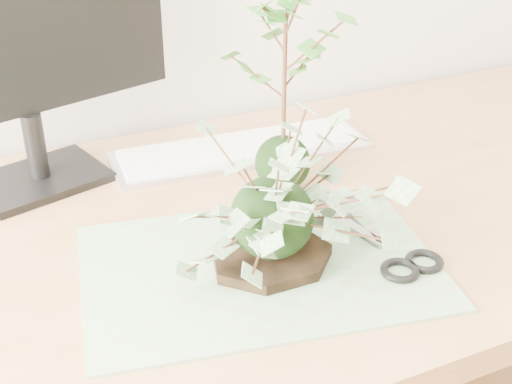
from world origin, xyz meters
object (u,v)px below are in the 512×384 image
keyboard (241,149)px  monitor (15,30)px  maple_kokedama (285,30)px  ivy_kokedama (272,183)px  desk (284,262)px

keyboard → monitor: bearing=176.6°
maple_kokedama → ivy_kokedama: bearing=-120.3°
desk → ivy_kokedama: ivy_kokedama is taller
maple_kokedama → keyboard: maple_kokedama is taller
monitor → maple_kokedama: bearing=-43.0°
ivy_kokedama → maple_kokedama: size_ratio=0.98×
desk → maple_kokedama: maple_kokedama is taller
monitor → keyboard: bearing=-22.9°
ivy_kokedama → maple_kokedama: 0.24m
desk → monitor: size_ratio=3.48×
maple_kokedama → keyboard: bearing=94.4°
keyboard → monitor: size_ratio=0.96×
desk → maple_kokedama: (0.03, 0.07, 0.33)m
desk → keyboard: keyboard is taller
maple_kokedama → keyboard: 0.27m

